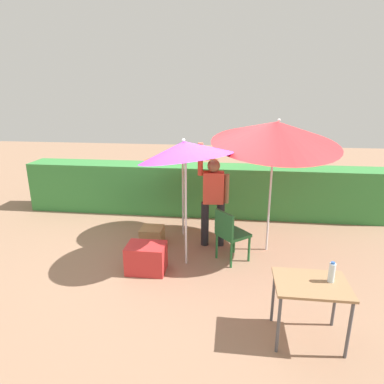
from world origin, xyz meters
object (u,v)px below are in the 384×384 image
umbrella_rainbow (185,150)px  folding_table (311,290)px  crate_cardboard (152,235)px  bottle_water (332,272)px  person_vendor (213,196)px  umbrella_yellow (276,133)px  chair_plastic (230,233)px  cooler_box (146,258)px  umbrella_orange (181,154)px

umbrella_rainbow → folding_table: umbrella_rainbow is taller
umbrella_rainbow → crate_cardboard: size_ratio=5.42×
bottle_water → person_vendor: bearing=122.7°
umbrella_yellow → chair_plastic: umbrella_yellow is taller
person_vendor → cooler_box: person_vendor is taller
umbrella_yellow → bottle_water: bearing=-78.7°
person_vendor → chair_plastic: person_vendor is taller
umbrella_rainbow → person_vendor: (0.39, 0.76, -0.95)m
umbrella_yellow → cooler_box: (-1.97, -0.99, -1.85)m
folding_table → person_vendor: bearing=118.2°
cooler_box → bottle_water: bottle_water is taller
person_vendor → bottle_water: size_ratio=7.83×
umbrella_yellow → umbrella_orange: bearing=164.0°
umbrella_orange → bottle_water: umbrella_orange is taller
crate_cardboard → folding_table: bearing=-43.6°
person_vendor → crate_cardboard: (-1.11, -0.06, -0.78)m
person_vendor → umbrella_rainbow: bearing=-117.4°
umbrella_yellow → bottle_water: 2.53m
crate_cardboard → umbrella_yellow: bearing=-0.3°
bottle_water → umbrella_orange: bearing=128.0°
crate_cardboard → chair_plastic: bearing=-19.6°
cooler_box → bottle_water: bearing=-26.2°
umbrella_rainbow → umbrella_yellow: 1.57m
crate_cardboard → person_vendor: bearing=3.0°
umbrella_rainbow → umbrella_orange: umbrella_rainbow is taller
umbrella_orange → bottle_water: size_ratio=7.89×
umbrella_rainbow → cooler_box: umbrella_rainbow is taller
umbrella_orange → chair_plastic: (0.94, -0.97, -1.10)m
folding_table → umbrella_rainbow: bearing=136.7°
umbrella_orange → person_vendor: bearing=-32.4°
crate_cardboard → folding_table: (2.34, -2.23, 0.48)m
folding_table → bottle_water: size_ratio=3.33×
cooler_box → person_vendor: bearing=47.6°
chair_plastic → bottle_water: bearing=-56.2°
person_vendor → bottle_water: 2.66m
umbrella_orange → umbrella_yellow: (1.63, -0.47, 0.47)m
umbrella_yellow → chair_plastic: (-0.68, -0.50, -1.56)m
cooler_box → crate_cardboard: bearing=98.5°
umbrella_orange → chair_plastic: size_ratio=2.13×
umbrella_yellow → umbrella_rainbow: bearing=-153.7°
umbrella_rainbow → person_vendor: umbrella_rainbow is taller
umbrella_yellow → chair_plastic: 1.78m
person_vendor → bottle_water: bearing=-57.3°
umbrella_yellow → crate_cardboard: size_ratio=6.10×
bottle_water → chair_plastic: bearing=123.8°
umbrella_rainbow → umbrella_orange: size_ratio=1.15×
umbrella_rainbow → umbrella_yellow: umbrella_yellow is taller
umbrella_yellow → folding_table: umbrella_yellow is taller
umbrella_yellow → folding_table: 2.65m
umbrella_yellow → cooler_box: umbrella_yellow is taller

